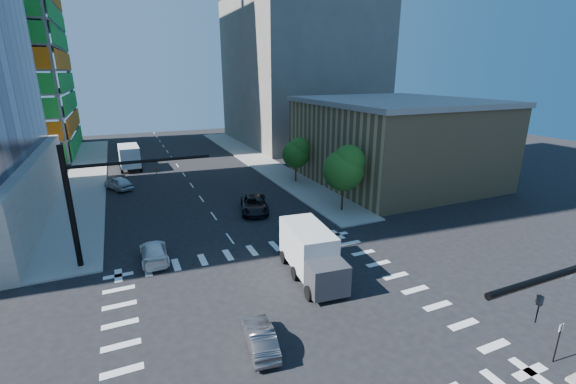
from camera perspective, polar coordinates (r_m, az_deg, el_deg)
ground at (r=24.06m, az=-0.49°, el=-17.70°), size 160.00×160.00×0.00m
road_markings at (r=24.05m, az=-0.49°, el=-17.69°), size 20.00×20.00×0.01m
sidewalk_ne at (r=63.05m, az=-4.49°, el=4.69°), size 5.00×60.00×0.15m
sidewalk_nw at (r=59.88m, az=-27.67°, el=2.05°), size 5.00×60.00×0.15m
commercial_building at (r=52.48m, az=15.36°, el=7.39°), size 20.50×22.50×10.60m
bg_building_ne at (r=80.95m, az=1.69°, el=17.45°), size 24.00×30.00×28.00m
signal_mast_nw at (r=30.82m, az=-26.99°, el=-0.26°), size 10.20×0.40×9.00m
tree_south at (r=39.04m, az=8.47°, el=3.62°), size 4.16×4.16×6.82m
tree_north at (r=49.61m, az=1.35°, el=5.90°), size 3.54×3.52×5.78m
no_parking_sign at (r=24.06m, az=35.17°, el=-17.32°), size 0.30×0.06×2.20m
car_nb_far at (r=39.81m, az=-5.03°, el=-1.83°), size 4.02×6.20×1.59m
car_sb_near at (r=31.41m, az=-19.25°, el=-8.40°), size 2.02×4.80×1.38m
car_sb_mid at (r=51.59m, az=-23.82°, el=1.21°), size 3.70×5.05×1.60m
car_sb_cross at (r=21.41m, az=-4.11°, el=-20.69°), size 1.86×4.02×1.27m
box_truck_near at (r=27.00m, az=3.72°, el=-9.80°), size 3.40×6.75×3.42m
box_truck_far at (r=62.44m, az=-22.47°, el=4.71°), size 3.09×6.89×3.57m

